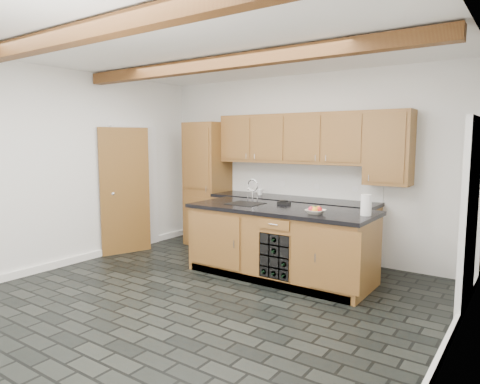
{
  "coord_description": "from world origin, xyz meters",
  "views": [
    {
      "loc": [
        3.03,
        -3.51,
        1.79
      ],
      "look_at": [
        0.01,
        0.8,
        1.16
      ],
      "focal_mm": 32.0,
      "sensor_mm": 36.0,
      "label": 1
    }
  ],
  "objects_px": {
    "island": "(280,242)",
    "kitchen_scale": "(284,202)",
    "paper_towel": "(366,205)",
    "fruit_bowl": "(315,212)"
  },
  "relations": [
    {
      "from": "island",
      "to": "paper_towel",
      "type": "distance_m",
      "value": 1.26
    },
    {
      "from": "island",
      "to": "fruit_bowl",
      "type": "distance_m",
      "value": 0.8
    },
    {
      "from": "kitchen_scale",
      "to": "fruit_bowl",
      "type": "xyz_separation_m",
      "value": [
        0.69,
        -0.47,
        0.0
      ]
    },
    {
      "from": "fruit_bowl",
      "to": "paper_towel",
      "type": "height_order",
      "value": "paper_towel"
    },
    {
      "from": "fruit_bowl",
      "to": "kitchen_scale",
      "type": "bearing_deg",
      "value": 145.45
    },
    {
      "from": "fruit_bowl",
      "to": "island",
      "type": "bearing_deg",
      "value": 161.1
    },
    {
      "from": "kitchen_scale",
      "to": "fruit_bowl",
      "type": "relative_size",
      "value": 0.85
    },
    {
      "from": "island",
      "to": "kitchen_scale",
      "type": "xyz_separation_m",
      "value": [
        -0.09,
        0.27,
        0.49
      ]
    },
    {
      "from": "island",
      "to": "kitchen_scale",
      "type": "relative_size",
      "value": 12.78
    },
    {
      "from": "kitchen_scale",
      "to": "paper_towel",
      "type": "distance_m",
      "value": 1.23
    }
  ]
}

